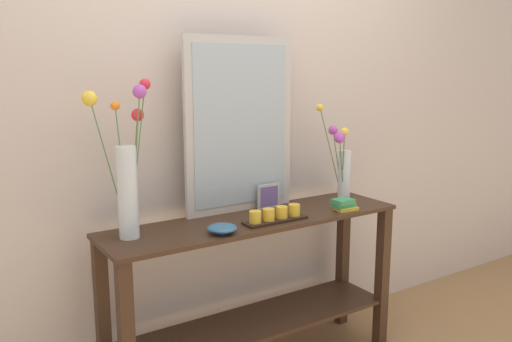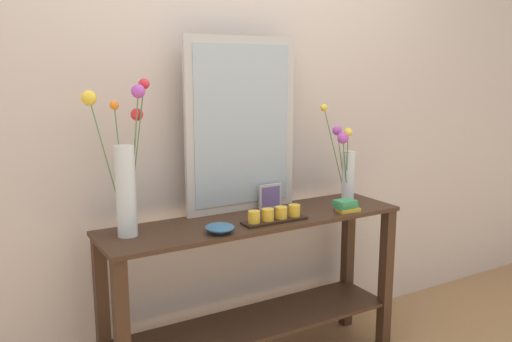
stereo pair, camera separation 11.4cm
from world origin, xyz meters
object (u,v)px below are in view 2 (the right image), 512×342
(vase_right, at_px, (346,163))
(candle_tray, at_px, (275,216))
(mirror_leaning, at_px, (241,125))
(book_stack, at_px, (346,206))
(console_table, at_px, (256,276))
(tall_vase_left, at_px, (125,171))
(decorative_bowl, at_px, (220,228))
(picture_frame_small, at_px, (270,196))

(vase_right, bearing_deg, candle_tray, -163.77)
(mirror_leaning, relative_size, book_stack, 7.00)
(candle_tray, bearing_deg, vase_right, 16.23)
(console_table, bearing_deg, tall_vase_left, 174.86)
(candle_tray, bearing_deg, mirror_leaning, 96.79)
(console_table, relative_size, tall_vase_left, 2.26)
(vase_right, bearing_deg, decorative_bowl, -167.72)
(mirror_leaning, distance_m, candle_tray, 0.48)
(book_stack, bearing_deg, picture_frame_small, 140.88)
(picture_frame_small, bearing_deg, book_stack, -39.12)
(picture_frame_small, xyz_separation_m, decorative_bowl, (-0.41, -0.24, -0.04))
(book_stack, bearing_deg, tall_vase_left, 170.50)
(candle_tray, xyz_separation_m, picture_frame_small, (0.11, 0.22, 0.03))
(tall_vase_left, height_order, picture_frame_small, tall_vase_left)
(decorative_bowl, xyz_separation_m, book_stack, (0.70, -0.00, 0.01))
(candle_tray, height_order, decorative_bowl, candle_tray)
(console_table, height_order, tall_vase_left, tall_vase_left)
(tall_vase_left, relative_size, decorative_bowl, 5.09)
(vase_right, relative_size, book_stack, 4.22)
(candle_tray, bearing_deg, tall_vase_left, 166.91)
(decorative_bowl, bearing_deg, picture_frame_small, 30.57)
(console_table, distance_m, mirror_leaning, 0.74)
(mirror_leaning, relative_size, picture_frame_small, 6.63)
(mirror_leaning, distance_m, book_stack, 0.66)
(mirror_leaning, distance_m, decorative_bowl, 0.56)
(tall_vase_left, distance_m, vase_right, 1.21)
(console_table, relative_size, mirror_leaning, 1.75)
(mirror_leaning, xyz_separation_m, picture_frame_small, (0.14, -0.04, -0.37))
(console_table, relative_size, vase_right, 2.90)
(console_table, xyz_separation_m, candle_tray, (0.04, -0.10, 0.32))
(tall_vase_left, bearing_deg, mirror_leaning, 9.97)
(mirror_leaning, xyz_separation_m, book_stack, (0.44, -0.29, -0.40))
(tall_vase_left, height_order, book_stack, tall_vase_left)
(vase_right, height_order, book_stack, vase_right)
(vase_right, relative_size, candle_tray, 1.62)
(console_table, bearing_deg, candle_tray, -65.56)
(mirror_leaning, bearing_deg, console_table, -94.54)
(decorative_bowl, bearing_deg, book_stack, -0.12)
(mirror_leaning, bearing_deg, decorative_bowl, -133.08)
(decorative_bowl, height_order, book_stack, book_stack)
(tall_vase_left, bearing_deg, picture_frame_small, 4.86)
(decorative_bowl, relative_size, book_stack, 1.06)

